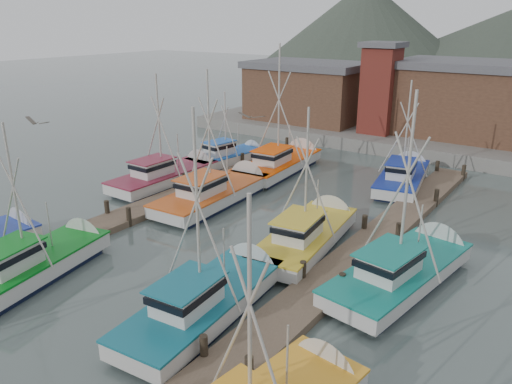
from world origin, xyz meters
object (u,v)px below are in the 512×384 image
Objects in this scene: boat_8 at (218,192)px; boat_12 at (283,163)px; boat_4 at (39,263)px; lookout_tower at (380,88)px.

boat_12 reaches higher than boat_8.
boat_8 reaches higher than boat_4.
boat_12 is (0.20, 21.63, 0.01)m from boat_4.
boat_4 is 13.00m from boat_8.
boat_12 is (-2.67, -12.97, -4.86)m from lookout_tower.
boat_4 is at bearing -94.75° from lookout_tower.
boat_12 is at bearing -101.64° from lookout_tower.
boat_12 reaches higher than boat_4.
boat_4 is 0.84× the size of boat_12.
lookout_tower is at bearing 80.83° from boat_8.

